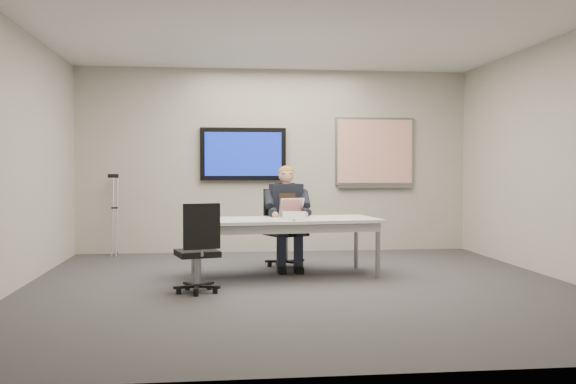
{
  "coord_description": "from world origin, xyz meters",
  "views": [
    {
      "loc": [
        -0.93,
        -6.82,
        1.26
      ],
      "look_at": [
        -0.06,
        0.81,
        0.99
      ],
      "focal_mm": 40.0,
      "sensor_mm": 36.0,
      "label": 1
    }
  ],
  "objects": [
    {
      "name": "wall_left",
      "position": [
        -3.0,
        0.0,
        1.4
      ],
      "size": [
        0.02,
        6.0,
        2.8
      ],
      "primitive_type": "cube",
      "color": "#AAA599",
      "rests_on": "ground"
    },
    {
      "name": "office_chair_near",
      "position": [
        -1.1,
        -0.25,
        0.29
      ],
      "size": [
        0.54,
        0.54,
        0.93
      ],
      "rotation": [
        0.0,
        0.0,
        3.41
      ],
      "color": "black",
      "rests_on": "ground"
    },
    {
      "name": "ceiling",
      "position": [
        0.0,
        0.0,
        2.8
      ],
      "size": [
        6.0,
        6.0,
        0.02
      ],
      "primitive_type": "cube",
      "color": "silver",
      "rests_on": "wall_back"
    },
    {
      "name": "laptop",
      "position": [
        0.01,
        0.91,
        0.74
      ],
      "size": [
        0.38,
        0.4,
        0.23
      ],
      "rotation": [
        0.0,
        0.0,
        0.36
      ],
      "color": "#BBBABD",
      "rests_on": "conference_table"
    },
    {
      "name": "seated_person",
      "position": [
        -0.02,
        1.21,
        0.53
      ],
      "size": [
        0.43,
        0.74,
        1.31
      ],
      "rotation": [
        0.0,
        0.0,
        0.13
      ],
      "color": "#1F2434",
      "rests_on": "office_chair_far"
    },
    {
      "name": "tv_display",
      "position": [
        -0.5,
        2.95,
        1.5
      ],
      "size": [
        1.3,
        0.09,
        0.8
      ],
      "color": "black",
      "rests_on": "wall_back"
    },
    {
      "name": "wall_back",
      "position": [
        0.0,
        3.0,
        1.4
      ],
      "size": [
        6.0,
        0.02,
        2.8
      ],
      "primitive_type": "cube",
      "color": "#AAA599",
      "rests_on": "ground"
    },
    {
      "name": "office_chair_far",
      "position": [
        -0.04,
        1.45,
        0.32
      ],
      "size": [
        0.64,
        0.64,
        1.01
      ],
      "rotation": [
        0.0,
        0.0,
        0.44
      ],
      "color": "black",
      "rests_on": "ground"
    },
    {
      "name": "name_tent",
      "position": [
        -0.03,
        0.47,
        0.73
      ],
      "size": [
        0.26,
        0.13,
        0.1
      ],
      "primitive_type": null,
      "rotation": [
        0.0,
        0.0,
        -0.24
      ],
      "color": "white",
      "rests_on": "conference_table"
    },
    {
      "name": "floor",
      "position": [
        0.0,
        0.0,
        0.0
      ],
      "size": [
        6.0,
        6.0,
        0.02
      ],
      "primitive_type": "cube",
      "color": "#363638",
      "rests_on": "ground"
    },
    {
      "name": "pen",
      "position": [
        -0.04,
        0.39,
        0.69
      ],
      "size": [
        0.06,
        0.12,
        0.01
      ],
      "primitive_type": "cylinder",
      "rotation": [
        0.0,
        1.57,
        1.18
      ],
      "color": "black",
      "rests_on": "conference_table"
    },
    {
      "name": "wall_front",
      "position": [
        0.0,
        -3.0,
        1.4
      ],
      "size": [
        6.0,
        0.02,
        2.8
      ],
      "primitive_type": "cube",
      "color": "#AAA599",
      "rests_on": "ground"
    },
    {
      "name": "conference_table",
      "position": [
        -0.12,
        0.7,
        0.61
      ],
      "size": [
        2.31,
        1.16,
        0.68
      ],
      "rotation": [
        0.0,
        0.0,
        0.11
      ],
      "color": "white",
      "rests_on": "ground"
    },
    {
      "name": "wall_right",
      "position": [
        3.0,
        0.0,
        1.4
      ],
      "size": [
        0.02,
        6.0,
        2.8
      ],
      "primitive_type": "cube",
      "color": "#AAA599",
      "rests_on": "ground"
    },
    {
      "name": "whiteboard",
      "position": [
        1.55,
        2.97,
        1.53
      ],
      "size": [
        1.25,
        0.08,
        1.1
      ],
      "color": "gray",
      "rests_on": "wall_back"
    },
    {
      "name": "crutch",
      "position": [
        -2.39,
        2.8,
        0.61
      ],
      "size": [
        0.36,
        0.58,
        1.27
      ],
      "primitive_type": null,
      "rotation": [
        -0.2,
        0.0,
        0.39
      ],
      "color": "#A9ACB1",
      "rests_on": "ground"
    }
  ]
}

